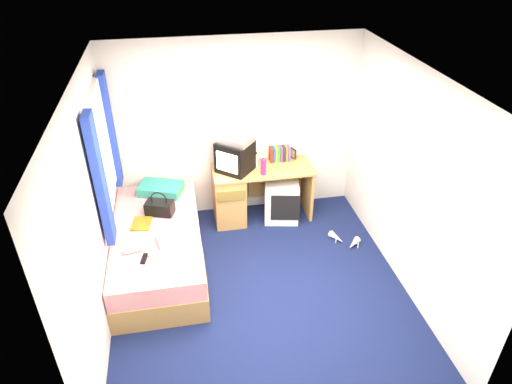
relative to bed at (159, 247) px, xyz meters
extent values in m
plane|color=#0C1438|center=(1.10, -0.63, -0.27)|extent=(3.40, 3.40, 0.00)
plane|color=white|center=(1.10, -0.63, 2.13)|extent=(3.40, 3.40, 0.00)
plane|color=silver|center=(1.10, 1.07, 0.93)|extent=(3.20, 0.00, 3.20)
plane|color=silver|center=(1.10, -2.33, 0.93)|extent=(3.20, 0.00, 3.20)
plane|color=silver|center=(-0.50, -0.63, 0.93)|extent=(0.00, 3.40, 3.40)
plane|color=silver|center=(2.70, -0.63, 0.93)|extent=(0.00, 3.40, 3.40)
cube|color=tan|center=(0.00, 0.00, -0.12)|extent=(1.00, 2.00, 0.30)
cube|color=olive|center=(0.50, -0.40, -0.11)|extent=(0.02, 0.70, 0.18)
cube|color=white|center=(0.00, 0.00, 0.15)|extent=(0.98, 1.98, 0.24)
cube|color=#175D97|center=(0.07, 0.78, 0.33)|extent=(0.61, 0.50, 0.12)
cube|color=tan|center=(1.39, 0.79, 0.47)|extent=(1.30, 0.55, 0.03)
cube|color=tan|center=(0.94, 0.79, 0.09)|extent=(0.40, 0.52, 0.72)
cube|color=tan|center=(2.02, 0.79, 0.09)|extent=(0.04, 0.52, 0.72)
cube|color=tan|center=(1.64, 1.04, 0.18)|extent=(0.78, 0.03, 0.55)
cube|color=white|center=(1.64, 0.72, 0.01)|extent=(0.53, 0.53, 0.56)
cube|color=black|center=(1.04, 0.81, 0.68)|extent=(0.55, 0.55, 0.40)
cube|color=#FDEDA0|center=(0.92, 0.67, 0.68)|extent=(0.24, 0.21, 0.25)
cube|color=silver|center=(1.04, 0.81, 0.92)|extent=(0.51, 0.50, 0.08)
cube|color=maroon|center=(1.54, 0.97, 0.58)|extent=(0.03, 0.13, 0.20)
cube|color=navy|center=(1.58, 0.97, 0.58)|extent=(0.03, 0.13, 0.20)
cube|color=gold|center=(1.61, 0.97, 0.58)|extent=(0.03, 0.13, 0.20)
cube|color=#337F33|center=(1.65, 0.97, 0.58)|extent=(0.03, 0.13, 0.20)
cube|color=#7F337F|center=(1.68, 0.97, 0.58)|extent=(0.03, 0.13, 0.20)
cube|color=#262626|center=(1.72, 0.97, 0.58)|extent=(0.03, 0.13, 0.20)
cube|color=#B26633|center=(1.75, 0.97, 0.58)|extent=(0.03, 0.13, 0.20)
cube|color=#4C4C99|center=(1.79, 0.97, 0.58)|extent=(0.03, 0.13, 0.20)
cube|color=black|center=(1.86, 1.01, 0.55)|extent=(0.06, 0.12, 0.14)
cylinder|color=#DA1E65|center=(1.37, 0.64, 0.59)|extent=(0.08, 0.08, 0.21)
cylinder|color=white|center=(1.32, 0.85, 0.58)|extent=(0.07, 0.07, 0.19)
cube|color=black|center=(0.05, 0.30, 0.35)|extent=(0.36, 0.28, 0.16)
torus|color=black|center=(0.05, 0.30, 0.47)|extent=(0.19, 0.08, 0.20)
cube|color=white|center=(0.16, -0.27, 0.32)|extent=(0.31, 0.28, 0.09)
cube|color=gold|center=(-0.16, 0.12, 0.28)|extent=(0.25, 0.31, 0.01)
cylinder|color=white|center=(-0.23, -0.38, 0.31)|extent=(0.21, 0.10, 0.07)
cube|color=orange|center=(-0.03, -0.49, 0.28)|extent=(0.20, 0.20, 0.01)
cube|color=black|center=(-0.12, -0.52, 0.28)|extent=(0.08, 0.17, 0.02)
cube|color=silver|center=(-0.48, 0.27, 1.18)|extent=(0.02, 0.90, 1.10)
cube|color=white|center=(-0.47, 0.27, 1.77)|extent=(0.06, 1.06, 0.08)
cube|color=white|center=(-0.47, 0.27, 0.59)|extent=(0.06, 1.06, 0.08)
cube|color=navy|center=(-0.43, -0.32, 1.13)|extent=(0.08, 0.24, 1.40)
cube|color=navy|center=(-0.43, 0.86, 1.13)|extent=(0.08, 0.24, 1.40)
cone|color=silver|center=(2.23, 0.07, -0.23)|extent=(0.18, 0.24, 0.09)
cone|color=silver|center=(2.40, -0.08, -0.23)|extent=(0.22, 0.21, 0.09)
camera|label=1|loc=(0.36, -4.31, 3.38)|focal=32.00mm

